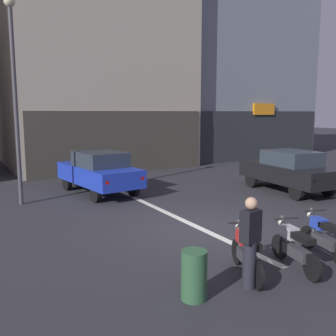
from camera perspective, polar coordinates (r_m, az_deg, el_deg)
ground_plane at (r=10.35m, az=4.98°, el=-9.17°), size 120.00×120.00×0.00m
lane_centre_line at (r=15.49m, az=-7.83°, el=-3.25°), size 0.20×18.00×0.01m
building_far_right at (r=29.02m, az=8.35°, el=15.89°), size 10.62×8.53×13.86m
car_blue_crossing_near at (r=14.75m, az=-10.45°, el=-0.43°), size 2.24×4.28×1.64m
car_black_parked_kerbside at (r=15.56m, az=17.95°, el=-0.24°), size 2.12×4.24×1.64m
street_lamp at (r=13.55m, az=-22.37°, el=12.12°), size 0.36×0.36×6.80m
motorcycle_red_row_leftmost at (r=7.55m, az=11.89°, el=-12.46°), size 0.73×1.58×0.98m
motorcycle_silver_row_left_mid at (r=8.10m, az=18.74°, el=-11.29°), size 0.61×1.63×0.98m
motorcycle_blue_row_centre at (r=8.95m, az=22.63°, el=-9.60°), size 0.63×1.62×0.98m
person_by_motorcycles at (r=6.92m, az=12.39°, el=-10.96°), size 0.39×0.28×1.67m
trash_bin at (r=6.55m, az=3.99°, el=-15.96°), size 0.44×0.44×0.85m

